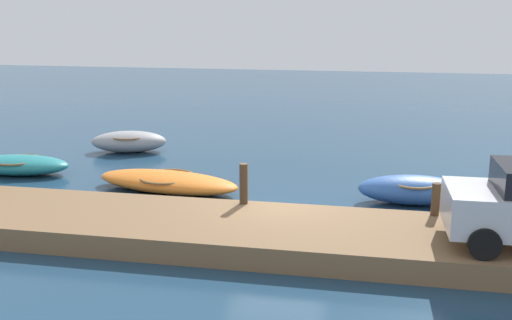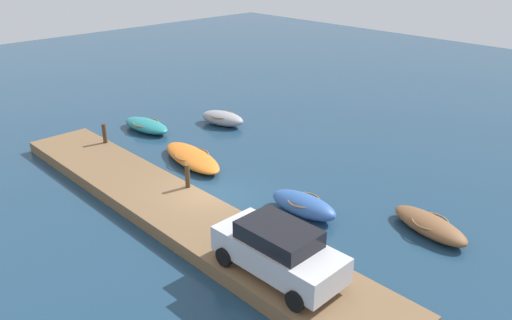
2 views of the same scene
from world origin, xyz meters
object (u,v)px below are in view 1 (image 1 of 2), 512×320
(motorboat_orange, at_px, (167,181))
(mooring_post_mid_east, at_px, (436,199))
(dinghy_grey, at_px, (129,141))
(rowboat_teal, at_px, (18,165))
(rowboat_blue, at_px, (413,190))
(mooring_post_mid_west, at_px, (244,184))

(motorboat_orange, height_order, mooring_post_mid_east, mooring_post_mid_east)
(dinghy_grey, bearing_deg, motorboat_orange, -69.14)
(rowboat_teal, distance_m, mooring_post_mid_east, 13.47)
(dinghy_grey, distance_m, rowboat_blue, 11.36)
(rowboat_teal, height_order, mooring_post_mid_west, mooring_post_mid_west)
(rowboat_blue, bearing_deg, mooring_post_mid_west, -153.14)
(rowboat_blue, relative_size, rowboat_teal, 0.88)
(rowboat_teal, xyz_separation_m, mooring_post_mid_west, (8.39, -3.27, 0.73))
(rowboat_blue, distance_m, mooring_post_mid_east, 2.61)
(motorboat_orange, bearing_deg, rowboat_blue, 10.07)
(rowboat_teal, bearing_deg, rowboat_blue, -8.14)
(rowboat_blue, xyz_separation_m, rowboat_teal, (-12.70, 0.74, -0.09))
(dinghy_grey, relative_size, mooring_post_mid_west, 2.99)
(mooring_post_mid_west, bearing_deg, dinghy_grey, 130.64)
(motorboat_orange, relative_size, mooring_post_mid_west, 4.59)
(dinghy_grey, distance_m, motorboat_orange, 5.70)
(motorboat_orange, xyz_separation_m, mooring_post_mid_east, (7.54, -2.39, 0.64))
(rowboat_blue, distance_m, motorboat_orange, 7.20)
(rowboat_teal, xyz_separation_m, mooring_post_mid_east, (13.05, -3.27, 0.61))
(dinghy_grey, relative_size, mooring_post_mid_east, 3.92)
(rowboat_blue, relative_size, mooring_post_mid_west, 3.02)
(motorboat_orange, xyz_separation_m, rowboat_teal, (-5.51, 0.88, 0.03))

